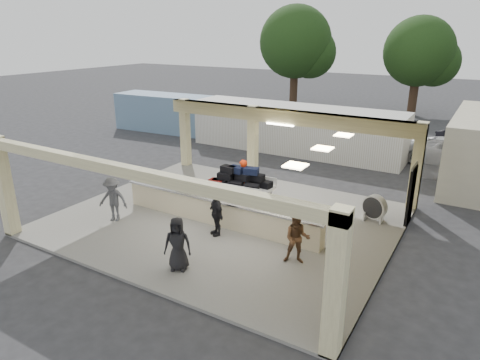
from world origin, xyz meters
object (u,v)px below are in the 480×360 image
Objects in this scene: car_dark at (472,141)px; container_blue at (180,114)px; car_white_a at (458,153)px; luggage_cart at (240,182)px; drum_fan at (375,207)px; container_white at (295,129)px; passenger_d at (178,244)px; passenger_c at (113,199)px; baggage_handler at (243,180)px; baggage_counter at (218,211)px; passenger_a at (297,239)px; passenger_b at (216,213)px.

container_blue is (-17.96, -4.60, 0.61)m from car_dark.
luggage_cart is at bearing 151.55° from car_white_a.
container_white reaches higher than drum_fan.
car_white_a is (7.19, 10.30, -0.22)m from luggage_cart.
container_white is at bearing 108.06° from car_white_a.
passenger_d reaches higher than drum_fan.
passenger_c is 1.02× the size of passenger_d.
car_dark is 0.32× the size of container_white.
drum_fan is 0.57× the size of baggage_handler.
passenger_d is at bearing -77.12° from baggage_counter.
container_blue is at bearing 117.24° from passenger_a.
car_dark is at bearing -0.67° from car_white_a.
passenger_b is at bearing -79.30° from container_white.
car_dark is 0.41× the size of container_blue.
luggage_cart reaches higher than car_dark.
car_dark is (3.61, 17.18, -0.24)m from passenger_a.
passenger_a is 14.06m from car_white_a.
passenger_d is (1.13, -5.66, -0.06)m from baggage_handler.
passenger_d is 18.68m from container_blue.
passenger_c reaches higher than car_dark.
car_dark is (2.37, 12.90, 0.03)m from drum_fan.
container_blue is at bearing 99.08° from passenger_c.
baggage_counter is at bearing -129.02° from drum_fan.
passenger_a is (4.02, -3.40, -0.03)m from luggage_cart.
passenger_b is 0.32× the size of car_white_a.
container_white is at bearing 150.78° from car_dark.
passenger_a is 0.40× the size of car_dark.
passenger_a is 0.98× the size of passenger_d.
passenger_d reaches higher than car_white_a.
drum_fan is 5.91m from passenger_b.
container_blue reaches higher than car_dark.
baggage_counter is at bearing -173.57° from car_dark.
passenger_a reaches higher than luggage_cart.
car_dark is at bearing 100.63° from passenger_b.
passenger_a is at bearing -88.44° from drum_fan.
car_white_a is (6.76, 12.58, 0.12)m from baggage_counter.
container_blue is at bearing -91.01° from baggage_handler.
passenger_d is (0.74, -3.24, 0.33)m from baggage_counter.
car_white_a is 3.51m from car_dark.
baggage_counter is at bearing 158.22° from car_white_a.
luggage_cart is at bearing 33.15° from passenger_c.
baggage_handler is 1.07× the size of passenger_d.
container_white is (-2.25, 11.61, 0.47)m from passenger_b.
baggage_counter is 3.08× the size of luggage_cart.
passenger_c is at bearing -153.24° from baggage_counter.
luggage_cart is (-0.43, 2.28, 0.35)m from baggage_counter.
luggage_cart is 0.21× the size of container_white.
car_white_a is (1.93, 9.41, 0.08)m from drum_fan.
passenger_d is at bearing -39.39° from passenger_c.
drum_fan is at bearing 138.22° from baggage_handler.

